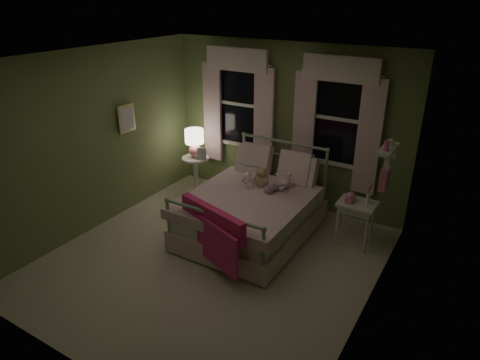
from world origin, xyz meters
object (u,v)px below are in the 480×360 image
Objects in this scene: bed at (253,211)px; nightstand_left at (196,170)px; table_lamp at (194,140)px; teddy_bear at (262,178)px; child_right at (285,169)px; nightstand_right at (357,209)px; child_left at (251,160)px.

bed is 1.73m from nightstand_left.
bed reaches higher than table_lamp.
teddy_bear is at bearing -16.97° from nightstand_left.
nightstand_right is (1.06, 0.08, -0.39)m from child_right.
table_lamp is 2.94m from nightstand_right.
nightstand_right is (2.90, -0.23, -0.40)m from table_lamp.
child_right is 1.87m from table_lamp.
teddy_bear is (0.00, 0.26, 0.41)m from bed.
teddy_bear is at bearing 49.29° from child_right.
nightstand_right is at bearing -4.62° from table_lamp.
nightstand_left is at bearing 163.03° from teddy_bear.
child_right reaches higher than bed.
child_left reaches higher than child_right.
teddy_bear is 1.68m from nightstand_left.
bed is 4.20× the size of table_lamp.
nightstand_left is at bearing 154.66° from bed.
child_left is 0.56m from child_right.
teddy_bear is at bearing -16.97° from table_lamp.
nightstand_left is at bearing 175.38° from nightstand_right.
child_left is 1.68m from nightstand_right.
nightstand_right is (2.90, -0.23, 0.13)m from nightstand_left.
child_right is at bearing -9.80° from nightstand_left.
child_left is 1.43m from nightstand_left.
table_lamp reaches higher than nightstand_right.
bed is at bearing -25.34° from table_lamp.
teddy_bear is at bearing -169.79° from nightstand_right.
child_left is 1.32m from table_lamp.
child_right reaches higher than nightstand_left.
nightstand_right is (1.34, 0.24, -0.24)m from teddy_bear.
child_left is 1.22× the size of nightstand_left.
nightstand_right is at bearing 157.33° from child_left.
bed is 0.77m from child_left.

